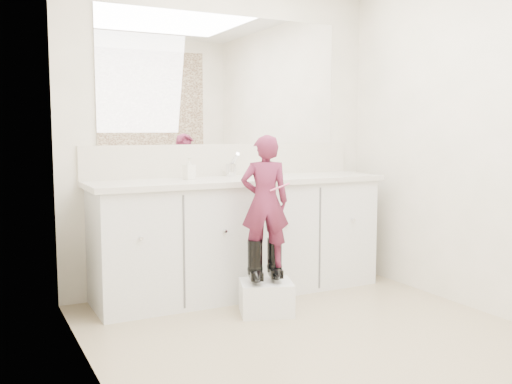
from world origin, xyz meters
TOP-DOWN VIEW (x-y plane):
  - floor at (0.00, 0.00)m, footprint 3.00×3.00m
  - wall_back at (0.00, 1.50)m, footprint 2.60×0.00m
  - wall_left at (-1.30, 0.00)m, footprint 0.00×3.00m
  - wall_right at (1.30, 0.00)m, footprint 0.00×3.00m
  - vanity_cabinet at (0.00, 1.23)m, footprint 2.20×0.55m
  - countertop at (0.00, 1.21)m, footprint 2.28×0.58m
  - backsplash at (0.00, 1.49)m, footprint 2.28×0.03m
  - mirror at (0.00, 1.49)m, footprint 2.00×0.02m
  - faucet at (0.00, 1.38)m, footprint 0.08×0.08m
  - cup at (0.21, 1.15)m, footprint 0.13×0.13m
  - soap_bottle at (-0.39, 1.28)m, footprint 0.09×0.09m
  - step_stool at (-0.06, 0.69)m, footprint 0.43×0.39m
  - boot_left at (-0.13, 0.71)m, footprint 0.16×0.22m
  - boot_right at (0.02, 0.71)m, footprint 0.16×0.22m
  - toddler at (-0.06, 0.71)m, footprint 0.38×0.31m
  - toothbrush at (0.01, 0.63)m, footprint 0.13×0.06m

SIDE VIEW (x-z plane):
  - floor at x=0.00m, z-range 0.00..0.00m
  - step_stool at x=-0.06m, z-range 0.00..0.22m
  - boot_left at x=-0.13m, z-range 0.22..0.51m
  - boot_right at x=0.02m, z-range 0.22..0.51m
  - vanity_cabinet at x=0.00m, z-range 0.00..0.85m
  - toddler at x=-0.06m, z-range 0.32..1.22m
  - countertop at x=0.00m, z-range 0.85..0.89m
  - toothbrush at x=0.01m, z-range 0.84..0.90m
  - cup at x=0.21m, z-range 0.89..0.99m
  - faucet at x=0.00m, z-range 0.89..0.99m
  - soap_bottle at x=-0.39m, z-range 0.89..1.05m
  - backsplash at x=0.00m, z-range 0.89..1.14m
  - wall_back at x=0.00m, z-range -0.10..2.50m
  - wall_left at x=-1.30m, z-range -0.30..2.70m
  - wall_right at x=1.30m, z-range -0.30..2.70m
  - mirror at x=0.00m, z-range 1.14..2.14m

